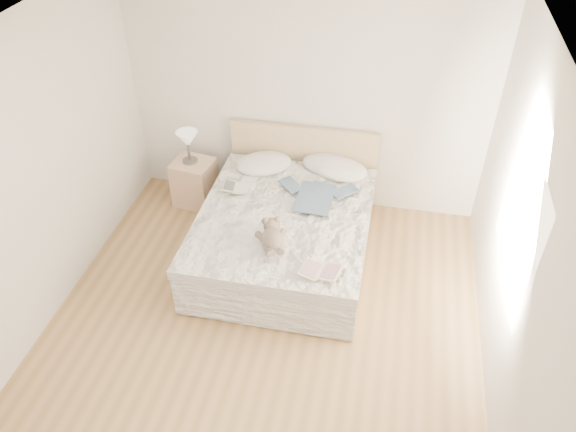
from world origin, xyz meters
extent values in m
cube|color=brown|center=(0.00, 0.00, 0.00)|extent=(4.00, 4.50, 0.00)
cube|color=white|center=(0.00, 0.00, 2.70)|extent=(4.00, 4.50, 0.00)
cube|color=silver|center=(0.00, 2.25, 1.35)|extent=(4.00, 0.02, 2.70)
cube|color=silver|center=(-2.00, 0.00, 1.35)|extent=(0.02, 4.50, 2.70)
cube|color=silver|center=(2.00, 0.00, 1.35)|extent=(0.02, 4.50, 2.70)
cube|color=white|center=(1.99, 0.30, 1.45)|extent=(0.02, 1.30, 1.10)
cube|color=tan|center=(0.00, 1.15, 0.10)|extent=(1.68, 2.08, 0.20)
cube|color=white|center=(0.00, 1.15, 0.35)|extent=(1.60, 2.00, 0.30)
cube|color=white|center=(0.00, 1.10, 0.54)|extent=(1.72, 2.05, 0.10)
cube|color=tan|center=(0.00, 2.19, 0.50)|extent=(1.70, 0.06, 1.00)
cube|color=tan|center=(-1.26, 1.88, 0.28)|extent=(0.50, 0.46, 0.56)
cylinder|color=#47433D|center=(-1.28, 1.90, 0.57)|extent=(0.18, 0.18, 0.02)
cylinder|color=#3A3431|center=(-1.28, 1.90, 0.70)|extent=(0.03, 0.03, 0.24)
cone|color=white|center=(-1.28, 1.90, 0.86)|extent=(0.31, 0.31, 0.18)
ellipsoid|color=white|center=(-0.40, 1.91, 0.64)|extent=(0.76, 0.68, 0.19)
ellipsoid|color=silver|center=(0.31, 2.04, 0.64)|extent=(0.66, 0.51, 0.18)
ellipsoid|color=white|center=(0.46, 1.96, 0.64)|extent=(0.66, 0.51, 0.18)
cube|color=white|center=(-0.59, 1.40, 0.63)|extent=(0.32, 0.23, 0.02)
cube|color=#EEE6C0|center=(0.50, 0.32, 0.63)|extent=(0.40, 0.31, 0.02)
camera|label=1|loc=(0.94, -3.27, 4.08)|focal=35.00mm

